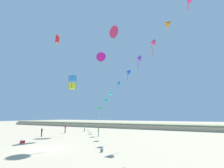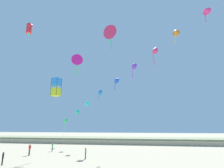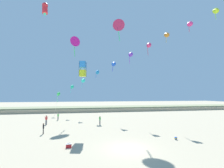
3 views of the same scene
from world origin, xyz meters
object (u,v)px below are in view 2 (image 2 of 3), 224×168
person_near_left (30,149)px  person_near_right (52,146)px  large_kite_high_solo (29,29)px  large_kite_outer_drift (56,87)px  person_mid_center (86,153)px  large_kite_low_lead (111,33)px  large_kite_mid_trail (77,60)px  person_far_left (3,157)px

person_near_left → person_near_right: bearing=75.5°
large_kite_high_solo → large_kite_outer_drift: large_kite_high_solo is taller
large_kite_high_solo → person_mid_center: bearing=12.0°
large_kite_low_lead → large_kite_outer_drift: large_kite_low_lead is taller
person_near_right → large_kite_high_solo: bearing=-98.3°
person_near_left → large_kite_mid_trail: large_kite_mid_trail is taller
person_mid_center → person_near_left: bearing=170.9°
person_mid_center → large_kite_mid_trail: 21.07m
person_mid_center → large_kite_low_lead: large_kite_low_lead is taller
person_near_left → person_near_right: size_ratio=1.17×
person_near_right → person_far_left: person_far_left is taller
large_kite_mid_trail → person_far_left: bearing=-102.1°
large_kite_outer_drift → person_far_left: bearing=-162.7°
person_mid_center → large_kite_outer_drift: bearing=-130.3°
large_kite_mid_trail → large_kite_high_solo: large_kite_high_solo is taller
person_near_left → large_kite_low_lead: bearing=-7.3°
large_kite_high_solo → large_kite_outer_drift: size_ratio=0.96×
person_near_left → large_kite_outer_drift: bearing=-39.4°
large_kite_outer_drift → person_near_left: bearing=140.6°
person_far_left → large_kite_mid_trail: size_ratio=0.31×
large_kite_low_lead → large_kite_high_solo: 13.92m
large_kite_low_lead → person_far_left: bearing=-156.4°
person_near_left → large_kite_high_solo: 20.00m
person_near_right → large_kite_outer_drift: 14.97m
large_kite_low_lead → large_kite_mid_trail: 13.15m
person_near_left → large_kite_outer_drift: (6.72, -5.52, 8.91)m
person_far_left → large_kite_outer_drift: 10.67m
person_near_left → large_kite_outer_drift: 12.45m
person_near_left → person_mid_center: 10.17m
person_mid_center → large_kite_low_lead: (3.73, -0.16, 18.88)m
person_near_left → person_mid_center: size_ratio=1.14×
large_kite_high_solo → large_kite_low_lead: bearing=8.1°
person_near_right → large_kite_outer_drift: bearing=-63.1°
large_kite_outer_drift → person_mid_center: bearing=49.7°
large_kite_low_lead → large_kite_high_solo: (-13.75, -1.96, 0.89)m
person_mid_center → person_near_right: bearing=142.4°
person_near_right → person_far_left: 12.32m
person_mid_center → large_kite_high_solo: large_kite_high_solo is taller
large_kite_mid_trail → large_kite_high_solo: 12.13m
person_near_left → person_near_right: person_near_left is taller
large_kite_mid_trail → large_kite_high_solo: bearing=-111.5°
person_mid_center → person_far_left: person_mid_center is taller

